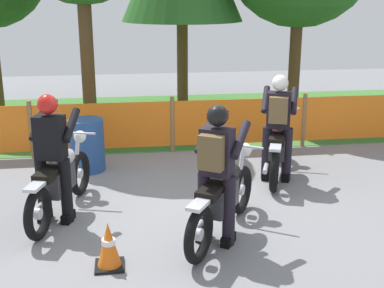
# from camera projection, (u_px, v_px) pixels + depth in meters

# --- Properties ---
(ground) EXTENTS (24.00, 24.00, 0.02)m
(ground) POSITION_uv_depth(u_px,v_px,m) (191.00, 204.00, 7.27)
(ground) COLOR gray
(grass_verge) EXTENTS (24.00, 5.32, 0.01)m
(grass_verge) POSITION_uv_depth(u_px,v_px,m) (161.00, 118.00, 12.14)
(grass_verge) COLOR #427A33
(grass_verge) RESTS_ON ground
(barrier_fence) EXTENTS (10.23, 0.08, 1.05)m
(barrier_fence) POSITION_uv_depth(u_px,v_px,m) (172.00, 124.00, 9.46)
(barrier_fence) COLOR olive
(barrier_fence) RESTS_ON ground
(motorcycle_lead) EXTENTS (0.94, 2.04, 1.01)m
(motorcycle_lead) POSITION_uv_depth(u_px,v_px,m) (277.00, 146.00, 8.27)
(motorcycle_lead) COLOR black
(motorcycle_lead) RESTS_ON ground
(motorcycle_trailing) EXTENTS (0.82, 2.04, 0.99)m
(motorcycle_trailing) POSITION_uv_depth(u_px,v_px,m) (60.00, 180.00, 6.81)
(motorcycle_trailing) COLOR black
(motorcycle_trailing) RESTS_ON ground
(motorcycle_third) EXTENTS (1.21, 1.85, 1.00)m
(motorcycle_third) POSITION_uv_depth(u_px,v_px,m) (223.00, 198.00, 6.23)
(motorcycle_third) COLOR black
(motorcycle_third) RESTS_ON ground
(rider_lead) EXTENTS (0.67, 0.77, 1.69)m
(rider_lead) POSITION_uv_depth(u_px,v_px,m) (278.00, 122.00, 7.92)
(rider_lead) COLOR black
(rider_lead) RESTS_ON ground
(rider_trailing) EXTENTS (0.65, 0.66, 1.69)m
(rider_trailing) POSITION_uv_depth(u_px,v_px,m) (52.00, 154.00, 6.49)
(rider_trailing) COLOR black
(rider_trailing) RESTS_ON ground
(rider_third) EXTENTS (0.71, 0.79, 1.69)m
(rider_third) POSITION_uv_depth(u_px,v_px,m) (217.00, 167.00, 5.89)
(rider_third) COLOR black
(rider_third) RESTS_ON ground
(traffic_cone) EXTENTS (0.32, 0.32, 0.53)m
(traffic_cone) POSITION_uv_depth(u_px,v_px,m) (109.00, 246.00, 5.53)
(traffic_cone) COLOR black
(traffic_cone) RESTS_ON ground
(spare_drum) EXTENTS (0.58, 0.58, 0.88)m
(spare_drum) POSITION_uv_depth(u_px,v_px,m) (87.00, 145.00, 8.51)
(spare_drum) COLOR navy
(spare_drum) RESTS_ON ground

